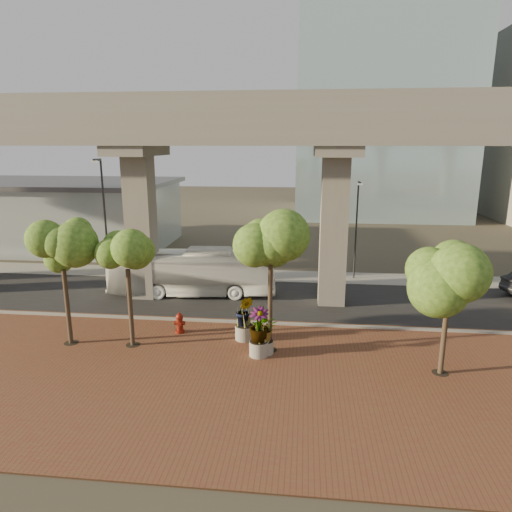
# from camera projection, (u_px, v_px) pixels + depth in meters

# --- Properties ---
(ground) EXTENTS (160.00, 160.00, 0.00)m
(ground) POSITION_uv_depth(u_px,v_px,m) (231.00, 310.00, 27.31)
(ground) COLOR #3E372D
(ground) RESTS_ON ground
(brick_plaza) EXTENTS (70.00, 13.00, 0.06)m
(brick_plaza) POSITION_uv_depth(u_px,v_px,m) (201.00, 375.00, 19.58)
(brick_plaza) COLOR brown
(brick_plaza) RESTS_ON ground
(asphalt_road) EXTENTS (90.00, 8.00, 0.04)m
(asphalt_road) POSITION_uv_depth(u_px,v_px,m) (236.00, 299.00, 29.24)
(asphalt_road) COLOR black
(asphalt_road) RESTS_ON ground
(curb_strip) EXTENTS (70.00, 0.25, 0.16)m
(curb_strip) POSITION_uv_depth(u_px,v_px,m) (225.00, 322.00, 25.36)
(curb_strip) COLOR gray
(curb_strip) RESTS_ON ground
(far_sidewalk) EXTENTS (90.00, 3.00, 0.06)m
(far_sidewalk) POSITION_uv_depth(u_px,v_px,m) (247.00, 275.00, 34.54)
(far_sidewalk) COLOR gray
(far_sidewalk) RESTS_ON ground
(transit_viaduct) EXTENTS (72.00, 5.60, 12.40)m
(transit_viaduct) POSITION_uv_depth(u_px,v_px,m) (235.00, 185.00, 27.50)
(transit_viaduct) COLOR gray
(transit_viaduct) RESTS_ON ground
(station_pavilion) EXTENTS (23.00, 13.00, 6.30)m
(station_pavilion) POSITION_uv_depth(u_px,v_px,m) (53.00, 213.00, 44.07)
(station_pavilion) COLOR #A4B4BB
(station_pavilion) RESTS_ON ground
(transit_bus) EXTENTS (10.99, 3.37, 3.02)m
(transit_bus) POSITION_uv_depth(u_px,v_px,m) (193.00, 272.00, 29.85)
(transit_bus) COLOR white
(transit_bus) RESTS_ON ground
(fire_hydrant) EXTENTS (0.55, 0.49, 1.10)m
(fire_hydrant) POSITION_uv_depth(u_px,v_px,m) (180.00, 323.00, 23.88)
(fire_hydrant) COLOR maroon
(fire_hydrant) RESTS_ON ground
(planter_front) EXTENTS (1.76, 1.76, 1.94)m
(planter_front) POSITION_uv_depth(u_px,v_px,m) (265.00, 330.00, 21.33)
(planter_front) COLOR gray
(planter_front) RESTS_ON ground
(planter_right) EXTENTS (2.19, 2.19, 2.34)m
(planter_right) POSITION_uv_depth(u_px,v_px,m) (259.00, 327.00, 21.05)
(planter_right) COLOR #ABA59A
(planter_right) RESTS_ON ground
(planter_left) EXTENTS (2.09, 2.09, 2.30)m
(planter_left) POSITION_uv_depth(u_px,v_px,m) (244.00, 313.00, 22.83)
(planter_left) COLOR gray
(planter_left) RESTS_ON ground
(street_tree_far_west) EXTENTS (3.38, 3.38, 6.32)m
(street_tree_far_west) POSITION_uv_depth(u_px,v_px,m) (62.00, 250.00, 21.58)
(street_tree_far_west) COLOR #423426
(street_tree_far_west) RESTS_ON ground
(street_tree_near_west) EXTENTS (3.22, 3.22, 6.28)m
(street_tree_near_west) POSITION_uv_depth(u_px,v_px,m) (126.00, 251.00, 21.35)
(street_tree_near_west) COLOR #423426
(street_tree_near_west) RESTS_ON ground
(street_tree_near_east) EXTENTS (3.62, 3.62, 6.97)m
(street_tree_near_east) POSITION_uv_depth(u_px,v_px,m) (271.00, 242.00, 20.67)
(street_tree_near_east) COLOR #423426
(street_tree_near_east) RESTS_ON ground
(street_tree_far_east) EXTENTS (3.86, 3.86, 5.84)m
(street_tree_far_east) POSITION_uv_depth(u_px,v_px,m) (450.00, 283.00, 18.76)
(street_tree_far_east) COLOR #423426
(street_tree_far_east) RESTS_ON ground
(streetlamp_west) EXTENTS (0.43, 1.25, 8.65)m
(streetlamp_west) POSITION_uv_depth(u_px,v_px,m) (104.00, 209.00, 33.50)
(streetlamp_west) COLOR #2C2B30
(streetlamp_west) RESTS_ON ground
(streetlamp_east) EXTENTS (0.35, 1.03, 7.13)m
(streetlamp_east) POSITION_uv_depth(u_px,v_px,m) (357.00, 223.00, 32.63)
(streetlamp_east) COLOR #2D2D32
(streetlamp_east) RESTS_ON ground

